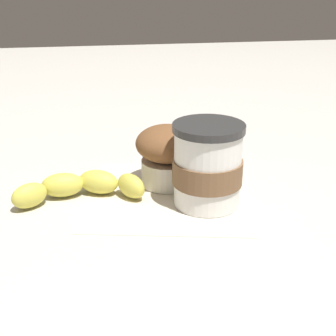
# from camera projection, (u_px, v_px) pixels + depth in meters

# --- Properties ---
(ground_plane) EXTENTS (3.00, 3.00, 0.00)m
(ground_plane) POSITION_uv_depth(u_px,v_px,m) (168.00, 195.00, 0.69)
(ground_plane) COLOR beige
(paper_napkin) EXTENTS (0.28, 0.28, 0.00)m
(paper_napkin) POSITION_uv_depth(u_px,v_px,m) (168.00, 194.00, 0.69)
(paper_napkin) COLOR beige
(paper_napkin) RESTS_ON ground_plane
(coffee_cup) EXTENTS (0.10, 0.10, 0.12)m
(coffee_cup) POSITION_uv_depth(u_px,v_px,m) (208.00, 166.00, 0.64)
(coffee_cup) COLOR white
(coffee_cup) RESTS_ON paper_napkin
(muffin) EXTENTS (0.09, 0.09, 0.09)m
(muffin) POSITION_uv_depth(u_px,v_px,m) (167.00, 153.00, 0.70)
(muffin) COLOR white
(muffin) RESTS_ON paper_napkin
(banana) EXTENTS (0.20, 0.08, 0.03)m
(banana) POSITION_uv_depth(u_px,v_px,m) (81.00, 186.00, 0.67)
(banana) COLOR #D6CC4C
(banana) RESTS_ON paper_napkin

